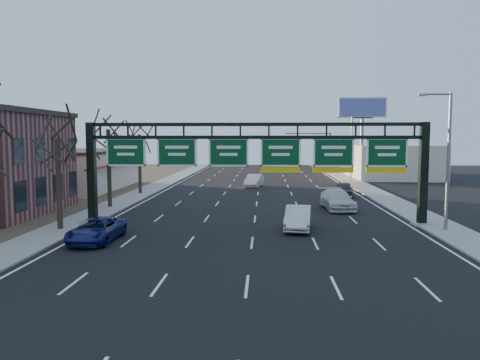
# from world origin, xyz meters

# --- Properties ---
(ground) EXTENTS (160.00, 160.00, 0.00)m
(ground) POSITION_xyz_m (0.00, 0.00, 0.00)
(ground) COLOR black
(ground) RESTS_ON ground
(sidewalk_left) EXTENTS (3.00, 120.00, 0.12)m
(sidewalk_left) POSITION_xyz_m (-12.80, 20.00, 0.06)
(sidewalk_left) COLOR gray
(sidewalk_left) RESTS_ON ground
(sidewalk_right) EXTENTS (3.00, 120.00, 0.12)m
(sidewalk_right) POSITION_xyz_m (12.80, 20.00, 0.06)
(sidewalk_right) COLOR gray
(sidewalk_right) RESTS_ON ground
(dirt_strip_left) EXTENTS (21.00, 120.00, 0.06)m
(dirt_strip_left) POSITION_xyz_m (-25.00, 20.00, 0.03)
(dirt_strip_left) COLOR #473D2B
(dirt_strip_left) RESTS_ON ground
(lane_markings) EXTENTS (21.60, 120.00, 0.01)m
(lane_markings) POSITION_xyz_m (0.00, 20.00, 0.01)
(lane_markings) COLOR white
(lane_markings) RESTS_ON ground
(sign_gantry) EXTENTS (24.60, 1.20, 7.20)m
(sign_gantry) POSITION_xyz_m (0.16, 8.00, 4.63)
(sign_gantry) COLOR black
(sign_gantry) RESTS_ON ground
(cream_strip) EXTENTS (10.90, 18.40, 4.70)m
(cream_strip) POSITION_xyz_m (-21.48, 29.00, 2.36)
(cream_strip) COLOR beige
(cream_strip) RESTS_ON ground
(building_right_distant) EXTENTS (12.00, 20.00, 5.00)m
(building_right_distant) POSITION_xyz_m (20.00, 50.00, 2.50)
(building_right_distant) COLOR beige
(building_right_distant) RESTS_ON ground
(tree_gantry) EXTENTS (3.60, 3.60, 8.48)m
(tree_gantry) POSITION_xyz_m (-12.80, 5.00, 7.11)
(tree_gantry) COLOR black
(tree_gantry) RESTS_ON sidewalk_left
(tree_mid) EXTENTS (3.60, 3.60, 9.24)m
(tree_mid) POSITION_xyz_m (-12.80, 15.00, 7.85)
(tree_mid) COLOR black
(tree_mid) RESTS_ON sidewalk_left
(tree_far) EXTENTS (3.60, 3.60, 8.86)m
(tree_far) POSITION_xyz_m (-12.80, 25.00, 7.48)
(tree_far) COLOR black
(tree_far) RESTS_ON sidewalk_left
(streetlight_near) EXTENTS (2.15, 0.22, 9.00)m
(streetlight_near) POSITION_xyz_m (12.47, 6.00, 5.08)
(streetlight_near) COLOR slate
(streetlight_near) RESTS_ON sidewalk_right
(streetlight_far) EXTENTS (2.15, 0.22, 9.00)m
(streetlight_far) POSITION_xyz_m (12.47, 40.00, 5.08)
(streetlight_far) COLOR slate
(streetlight_far) RESTS_ON sidewalk_right
(billboard_right) EXTENTS (7.00, 0.50, 12.00)m
(billboard_right) POSITION_xyz_m (15.00, 44.98, 9.06)
(billboard_right) COLOR slate
(billboard_right) RESTS_ON ground
(traffic_signal_mast) EXTENTS (10.16, 0.54, 7.00)m
(traffic_signal_mast) POSITION_xyz_m (5.69, 55.00, 5.50)
(traffic_signal_mast) COLOR black
(traffic_signal_mast) RESTS_ON ground
(car_blue_suv) EXTENTS (2.40, 5.04, 1.39)m
(car_blue_suv) POSITION_xyz_m (-9.20, 1.83, 0.69)
(car_blue_suv) COLOR navy
(car_blue_suv) RESTS_ON ground
(car_silver_sedan) EXTENTS (2.17, 4.88, 1.56)m
(car_silver_sedan) POSITION_xyz_m (2.96, 6.10, 0.78)
(car_silver_sedan) COLOR silver
(car_silver_sedan) RESTS_ON ground
(car_white_wagon) EXTENTS (2.79, 5.88, 1.66)m
(car_white_wagon) POSITION_xyz_m (6.93, 15.15, 0.83)
(car_white_wagon) COLOR silver
(car_white_wagon) RESTS_ON ground
(car_grey_far) EXTENTS (2.47, 4.78, 1.55)m
(car_grey_far) POSITION_xyz_m (8.96, 23.85, 0.78)
(car_grey_far) COLOR #393C3E
(car_grey_far) RESTS_ON ground
(car_silver_distant) EXTENTS (2.45, 5.02, 1.58)m
(car_silver_distant) POSITION_xyz_m (-0.54, 32.51, 0.79)
(car_silver_distant) COLOR silver
(car_silver_distant) RESTS_ON ground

